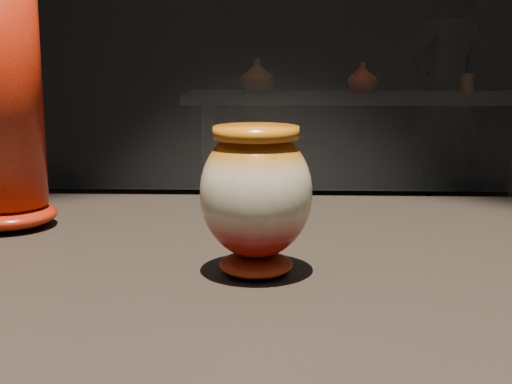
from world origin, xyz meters
TOP-DOWN VIEW (x-y plane):
  - main_vase at (-0.03, -0.04)m, footprint 0.16×0.16m
  - back_shelf at (0.45, 3.37)m, footprint 2.00×0.60m
  - back_vase_left at (-0.14, 3.32)m, footprint 0.23×0.23m
  - back_vase_mid at (0.47, 3.39)m, footprint 0.23×0.23m
  - back_vase_right at (1.07, 3.41)m, footprint 0.08×0.08m
  - visitor at (1.18, 4.37)m, footprint 0.73×0.62m

SIDE VIEW (x-z plane):
  - back_shelf at x=0.45m, z-range 0.19..1.09m
  - visitor at x=1.18m, z-range 0.00..1.70m
  - back_vase_right at x=1.07m, z-range 0.90..1.01m
  - back_vase_mid at x=0.47m, z-range 0.90..1.07m
  - main_vase at x=-0.03m, z-range 0.91..1.07m
  - back_vase_left at x=-0.14m, z-range 0.90..1.09m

